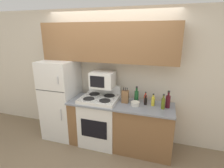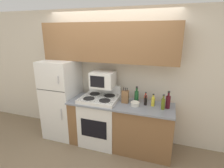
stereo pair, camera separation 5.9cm
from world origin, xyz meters
name	(u,v)px [view 2 (the right image)]	position (x,y,z in m)	size (l,w,h in m)	color
ground_plane	(99,151)	(0.00, 0.00, 0.00)	(12.00, 12.00, 0.00)	#7F6B51
wall_back	(111,76)	(0.00, 0.71, 1.27)	(8.00, 0.05, 2.55)	beige
lower_cabinets	(120,125)	(0.32, 0.30, 0.45)	(1.89, 0.64, 0.89)	brown
refrigerator	(62,99)	(-0.94, 0.34, 0.80)	(0.63, 0.70, 1.59)	white
upper_cabinets	(108,42)	(0.00, 0.51, 1.94)	(2.52, 0.34, 0.69)	brown
stove	(100,119)	(-0.08, 0.29, 0.49)	(0.68, 0.62, 1.11)	white
microwave	(103,80)	(-0.06, 0.40, 1.27)	(0.42, 0.35, 0.29)	white
knife_block	(125,97)	(0.40, 0.33, 1.00)	(0.12, 0.09, 0.29)	brown
bowl	(135,104)	(0.60, 0.25, 0.93)	(0.16, 0.16, 0.07)	silver
bottle_olive_oil	(163,104)	(1.06, 0.26, 0.99)	(0.06, 0.06, 0.26)	#5B6619
bottle_wine_green	(137,96)	(0.59, 0.41, 1.01)	(0.08, 0.08, 0.30)	#194C23
bottle_soy_sauce	(146,101)	(0.76, 0.34, 0.96)	(0.05, 0.05, 0.18)	black
bottle_wine_red	(168,101)	(1.13, 0.34, 1.01)	(0.08, 0.08, 0.30)	#470F19
bottle_hot_sauce	(145,99)	(0.74, 0.45, 0.97)	(0.05, 0.05, 0.20)	red
bottle_cooking_spray	(153,101)	(0.89, 0.34, 0.98)	(0.06, 0.06, 0.22)	gold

